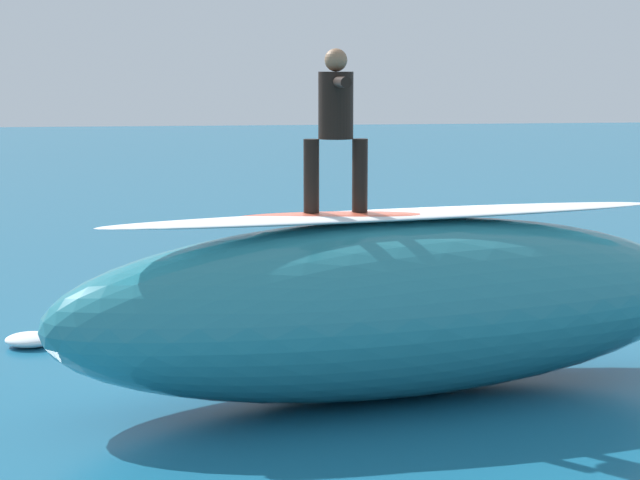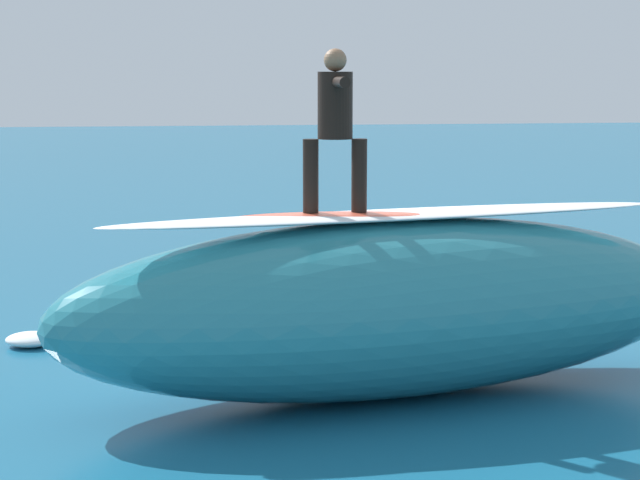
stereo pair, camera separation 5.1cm
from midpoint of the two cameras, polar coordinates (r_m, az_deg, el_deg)
name	(u,v)px [view 2 (the right image)]	position (r m, az deg, el deg)	size (l,w,h in m)	color
ground_plane	(353,350)	(14.03, 1.72, -5.36)	(120.00, 120.00, 0.00)	#196084
wave_crest	(393,307)	(12.00, 3.67, -3.26)	(7.11, 2.24, 1.81)	teal
wave_foam_lip	(393,215)	(11.85, 3.71, 1.22)	(6.05, 0.78, 0.08)	white
surfboard_riding	(335,217)	(11.61, 0.86, 1.13)	(2.02, 0.48, 0.09)	#E0563D
surfer_riding	(335,118)	(11.53, 0.87, 5.96)	(0.64, 1.52, 1.60)	black
surfboard_paddling	(309,324)	(15.24, -0.46, -4.08)	(2.12, 0.53, 0.10)	yellow
surfer_paddling	(304,311)	(15.08, -0.69, -3.46)	(1.22, 1.63, 0.33)	black
foam_patch_near	(132,360)	(13.43, -9.01, -5.76)	(0.86, 0.57, 0.14)	white
foam_patch_mid	(31,339)	(14.63, -13.74, -4.70)	(0.61, 0.57, 0.16)	white
foam_patch_far	(350,383)	(12.40, 1.58, -6.93)	(0.69, 0.43, 0.10)	white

